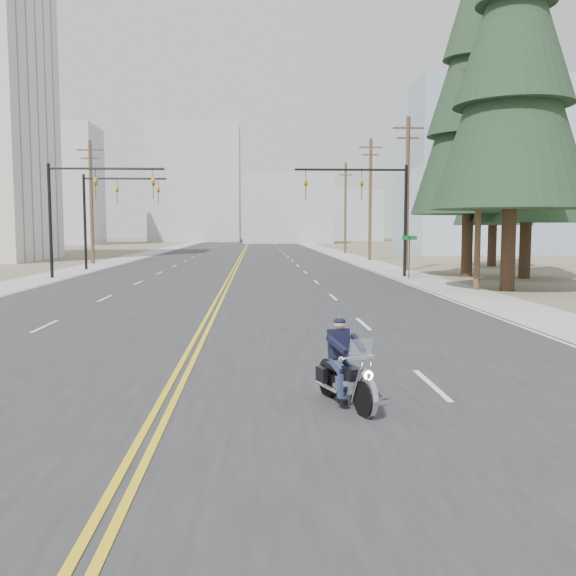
{
  "coord_description": "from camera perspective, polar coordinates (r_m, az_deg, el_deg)",
  "views": [
    {
      "loc": [
        1.58,
        -8.13,
        3.08
      ],
      "look_at": [
        2.37,
        7.65,
        1.6
      ],
      "focal_mm": 40.0,
      "sensor_mm": 36.0,
      "label": 1
    }
  ],
  "objects": [
    {
      "name": "ground_plane",
      "position": [
        8.83,
        -13.48,
        -15.2
      ],
      "size": [
        400.0,
        400.0,
        0.0
      ],
      "primitive_type": "plane",
      "color": "#776D56",
      "rests_on": "ground"
    },
    {
      "name": "road",
      "position": [
        78.2,
        -4.03,
        3.08
      ],
      "size": [
        20.0,
        200.0,
        0.01
      ],
      "primitive_type": "cube",
      "color": "#303033",
      "rests_on": "ground"
    },
    {
      "name": "sidewalk_left",
      "position": [
        79.27,
        -12.38,
        3.0
      ],
      "size": [
        3.0,
        200.0,
        0.01
      ],
      "primitive_type": "cube",
      "color": "#A5A5A0",
      "rests_on": "ground"
    },
    {
      "name": "sidewalk_right",
      "position": [
        78.81,
        4.37,
        3.1
      ],
      "size": [
        3.0,
        200.0,
        0.01
      ],
      "primitive_type": "cube",
      "color": "#A5A5A0",
      "rests_on": "ground"
    },
    {
      "name": "traffic_mast_left",
      "position": [
        41.53,
        -17.76,
        7.66
      ],
      "size": [
        7.1,
        0.26,
        7.0
      ],
      "color": "black",
      "rests_on": "ground"
    },
    {
      "name": "traffic_mast_right",
      "position": [
        40.85,
        7.64,
        7.91
      ],
      "size": [
        7.1,
        0.26,
        7.0
      ],
      "color": "black",
      "rests_on": "ground"
    },
    {
      "name": "traffic_mast_far",
      "position": [
        49.38,
        -15.74,
        7.23
      ],
      "size": [
        6.1,
        0.26,
        7.0
      ],
      "color": "black",
      "rests_on": "ground"
    },
    {
      "name": "street_sign",
      "position": [
        39.25,
        10.73,
        3.39
      ],
      "size": [
        0.9,
        0.06,
        2.62
      ],
      "color": "black",
      "rests_on": "ground"
    },
    {
      "name": "utility_pole_b",
      "position": [
        33.11,
        16.66,
        10.16
      ],
      "size": [
        2.2,
        0.3,
        11.5
      ],
      "color": "brown",
      "rests_on": "ground"
    },
    {
      "name": "utility_pole_c",
      "position": [
        47.48,
        10.55,
        8.46
      ],
      "size": [
        2.2,
        0.3,
        11.0
      ],
      "color": "brown",
      "rests_on": "ground"
    },
    {
      "name": "utility_pole_d",
      "position": [
        62.16,
        7.32,
        7.98
      ],
      "size": [
        2.2,
        0.3,
        11.5
      ],
      "color": "brown",
      "rests_on": "ground"
    },
    {
      "name": "utility_pole_e",
      "position": [
        78.93,
        5.12,
        7.25
      ],
      "size": [
        2.2,
        0.3,
        11.0
      ],
      "color": "brown",
      "rests_on": "ground"
    },
    {
      "name": "utility_pole_left",
      "position": [
        57.92,
        -17.09,
        7.49
      ],
      "size": [
        2.2,
        0.3,
        10.5
      ],
      "color": "brown",
      "rests_on": "ground"
    },
    {
      "name": "glass_building",
      "position": [
        84.13,
        18.62,
        9.79
      ],
      "size": [
        24.0,
        16.0,
        20.0
      ],
      "primitive_type": "cube",
      "color": "#9EB5CC",
      "rests_on": "ground"
    },
    {
      "name": "haze_bldg_a",
      "position": [
        128.69,
        -19.61,
        8.57
      ],
      "size": [
        14.0,
        12.0,
        22.0
      ],
      "primitive_type": "cube",
      "color": "#B7BCC6",
      "rests_on": "ground"
    },
    {
      "name": "haze_bldg_b",
      "position": [
        133.34,
        -0.11,
        7.03
      ],
      "size": [
        18.0,
        14.0,
        14.0
      ],
      "primitive_type": "cube",
      "color": "#ADB2B7",
      "rests_on": "ground"
    },
    {
      "name": "haze_bldg_c",
      "position": [
        124.36,
        15.28,
        7.89
      ],
      "size": [
        16.0,
        12.0,
        18.0
      ],
      "primitive_type": "cube",
      "color": "#B7BCC6",
      "rests_on": "ground"
    },
    {
      "name": "haze_bldg_d",
      "position": [
        149.08,
        -8.19,
        9.11
      ],
      "size": [
        20.0,
        15.0,
        26.0
      ],
      "primitive_type": "cube",
      "color": "#ADB2B7",
      "rests_on": "ground"
    },
    {
      "name": "haze_bldg_e",
      "position": [
        159.88,
        5.59,
        6.37
      ],
      "size": [
        14.0,
        14.0,
        12.0
      ],
      "primitive_type": "cube",
      "color": "#B7BCC6",
      "rests_on": "ground"
    },
    {
      "name": "haze_bldg_f",
      "position": [
        147.53,
        -23.51,
        6.82
      ],
      "size": [
        12.0,
        12.0,
        16.0
      ],
      "primitive_type": "cube",
      "color": "#ADB2B7",
      "rests_on": "ground"
    },
    {
      "name": "motorcyclist",
      "position": [
        11.13,
        5.18,
        -6.7
      ],
      "size": [
        1.42,
        2.11,
        1.52
      ],
      "primitive_type": null,
      "rotation": [
        0.0,
        0.0,
        3.47
      ],
      "color": "black",
      "rests_on": "ground"
    },
    {
      "name": "conifer_near",
      "position": [
        34.22,
        19.49,
        19.26
      ],
      "size": [
        7.55,
        7.55,
        19.99
      ],
      "rotation": [
        0.0,
        0.0,
        -0.13
      ],
      "color": "#382619",
      "rests_on": "ground"
    },
    {
      "name": "conifer_mid",
      "position": [
        42.43,
        20.68,
        14.14
      ],
      "size": [
        6.41,
        6.41,
        17.1
      ],
      "rotation": [
        0.0,
        0.0,
        0.01
      ],
      "color": "#382619",
      "rests_on": "ground"
    },
    {
      "name": "conifer_tall",
      "position": [
        43.02,
        15.96,
        16.23
      ],
      "size": [
        7.11,
        7.11,
        19.76
      ],
      "rotation": [
        0.0,
        0.0,
        -0.22
      ],
      "color": "#382619",
      "rests_on": "ground"
    },
    {
      "name": "conifer_far",
      "position": [
        54.48,
        17.92,
        11.88
      ],
      "size": [
        6.19,
        6.19,
        16.59
      ],
      "rotation": [
        0.0,
        0.0,
        -0.2
      ],
      "color": "#382619",
      "rests_on": "ground"
    }
  ]
}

